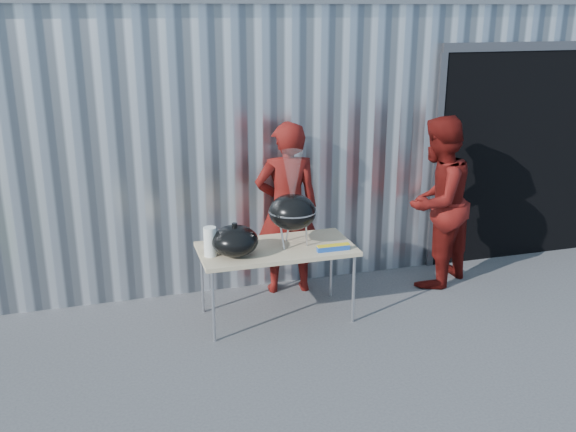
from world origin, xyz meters
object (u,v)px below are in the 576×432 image
object	(u,v)px
person_cook	(287,209)
person_bystander	(437,202)
folding_table	(276,251)
kettle_grill	(292,205)

from	to	relation	value
person_cook	person_bystander	distance (m)	1.64
folding_table	person_bystander	size ratio (longest dim) A/B	0.79
folding_table	kettle_grill	world-z (taller)	kettle_grill
person_bystander	person_cook	bearing A→B (deg)	-41.22
person_cook	kettle_grill	bearing A→B (deg)	84.28
kettle_grill	person_bystander	distance (m)	1.79
folding_table	kettle_grill	bearing A→B (deg)	0.10
folding_table	person_cook	distance (m)	0.71
folding_table	person_bystander	distance (m)	1.95
folding_table	person_cook	bearing A→B (deg)	64.90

